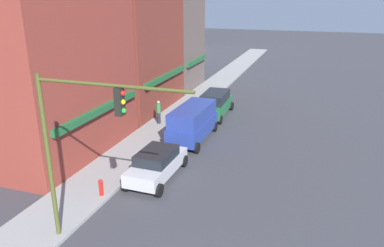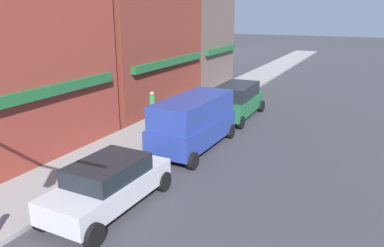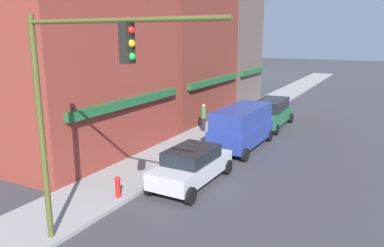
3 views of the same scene
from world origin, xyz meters
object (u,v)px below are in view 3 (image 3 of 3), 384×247
suv_green (271,112)px  fire_hydrant (118,186)px  van_blue (242,126)px  traffic_signal (73,95)px  sedan_silver (192,165)px  pedestrian_green_top (204,117)px

suv_green → fire_hydrant: suv_green is taller
van_blue → traffic_signal: bearing=179.8°
van_blue → suv_green: (5.67, 0.00, -0.25)m
van_blue → suv_green: van_blue is taller
traffic_signal → fire_hydrant: size_ratio=8.01×
sedan_silver → van_blue: bearing=1.3°
sedan_silver → pedestrian_green_top: pedestrian_green_top is taller
sedan_silver → traffic_signal: bearing=178.1°
suv_green → fire_hydrant: 14.54m
suv_green → traffic_signal: bearing=177.5°
traffic_signal → fire_hydrant: traffic_signal is taller
sedan_silver → fire_hydrant: bearing=150.1°
pedestrian_green_top → fire_hydrant: bearing=-134.3°
fire_hydrant → traffic_signal: bearing=-157.1°
traffic_signal → sedan_silver: bearing=-3.2°
suv_green → pedestrian_green_top: (-3.73, 3.34, 0.04)m
pedestrian_green_top → fire_hydrant: 10.84m
pedestrian_green_top → fire_hydrant: (-10.70, -1.64, -0.46)m
fire_hydrant → suv_green: bearing=-6.7°
suv_green → pedestrian_green_top: size_ratio=2.68×
traffic_signal → sedan_silver: 7.17m
traffic_signal → fire_hydrant: (3.24, 1.37, -4.05)m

